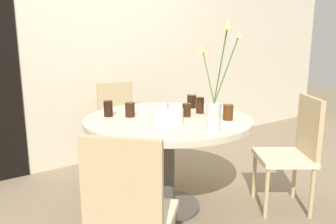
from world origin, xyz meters
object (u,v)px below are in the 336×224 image
drink_glass_5 (200,105)px  chair_left_flank (129,210)px  birthday_cake (168,116)px  drink_glass_2 (228,112)px  chair_right_flank (294,147)px  chair_far_back (120,121)px  drink_glass_0 (130,110)px  flower_vase (215,100)px  drink_glass_4 (187,110)px  drink_glass_3 (108,109)px  side_plate (231,125)px  drink_glass_1 (192,101)px

drink_glass_5 → chair_left_flank: bearing=-146.8°
birthday_cake → drink_glass_2: bearing=-22.6°
chair_left_flank → drink_glass_2: bearing=-114.5°
chair_left_flank → drink_glass_5: (1.00, 0.65, 0.31)m
chair_right_flank → birthday_cake: (-0.92, 0.41, 0.29)m
chair_right_flank → chair_left_flank: bearing=-50.8°
chair_far_back → chair_left_flank: (-0.79, -1.66, 0.00)m
birthday_cake → drink_glass_0: bearing=109.7°
flower_vase → drink_glass_4: 0.48m
drink_glass_0 → drink_glass_3: size_ratio=0.89×
flower_vase → drink_glass_4: flower_vase is taller
chair_left_flank → drink_glass_3: size_ratio=7.38×
birthday_cake → drink_glass_2: 0.45m
birthday_cake → flower_vase: 0.40m
chair_far_back → drink_glass_3: chair_far_back is taller
chair_far_back → birthday_cake: size_ratio=4.18×
chair_left_flank → flower_vase: flower_vase is taller
birthday_cake → flower_vase: (0.11, -0.35, 0.16)m
chair_left_flank → drink_glass_4: bearing=-97.4°
drink_glass_3 → chair_far_back: bearing=57.8°
drink_glass_0 → chair_left_flank: bearing=-119.2°
drink_glass_4 → drink_glass_0: bearing=145.5°
flower_vase → drink_glass_5: size_ratio=5.33×
side_plate → drink_glass_2: bearing=52.0°
flower_vase → drink_glass_2: size_ratio=6.00×
flower_vase → drink_glass_1: bearing=61.3°
chair_left_flank → drink_glass_0: size_ratio=8.26×
drink_glass_5 → side_plate: bearing=-101.7°
birthday_cake → drink_glass_2: birthday_cake is taller
chair_far_back → drink_glass_1: (0.30, -0.80, 0.30)m
drink_glass_4 → drink_glass_5: size_ratio=0.79×
chair_left_flank → drink_glass_2: (1.02, 0.36, 0.30)m
chair_right_flank → side_plate: chair_right_flank is taller
chair_far_back → chair_right_flank: bearing=-59.9°
birthday_cake → drink_glass_0: 0.35m
drink_glass_0 → drink_glass_5: 0.56m
flower_vase → drink_glass_3: (-0.36, 0.79, -0.14)m
chair_left_flank → drink_glass_3: 1.07m
birthday_cake → drink_glass_4: birthday_cake is taller
drink_glass_2 → side_plate: bearing=-128.0°
birthday_cake → drink_glass_4: (0.24, 0.09, 0.00)m
chair_far_back → drink_glass_0: bearing=-106.3°
chair_right_flank → drink_glass_4: bearing=-91.5°
drink_glass_4 → drink_glass_1: bearing=44.5°
chair_right_flank → side_plate: size_ratio=5.06×
drink_glass_0 → drink_glass_5: size_ratio=0.85×
chair_left_flank → side_plate: chair_left_flank is taller
side_plate → drink_glass_1: 0.67m
drink_glass_0 → drink_glass_1: 0.60m
chair_right_flank → drink_glass_0: size_ratio=8.26×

